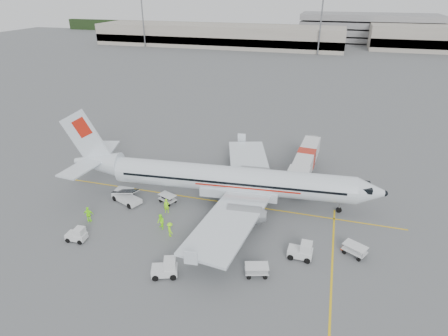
% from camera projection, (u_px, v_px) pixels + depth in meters
% --- Properties ---
extents(ground, '(360.00, 360.00, 0.00)m').
position_uv_depth(ground, '(220.00, 202.00, 47.20)').
color(ground, '#56595B').
extents(stripe_lead, '(44.00, 0.20, 0.01)m').
position_uv_depth(stripe_lead, '(220.00, 202.00, 47.20)').
color(stripe_lead, yellow).
rests_on(stripe_lead, ground).
extents(stripe_cross, '(0.20, 20.00, 0.01)m').
position_uv_depth(stripe_cross, '(332.00, 263.00, 36.80)').
color(stripe_cross, yellow).
rests_on(stripe_cross, ground).
extents(terminal_west, '(110.00, 22.00, 9.00)m').
position_uv_depth(terminal_west, '(218.00, 36.00, 167.45)').
color(terminal_west, gray).
rests_on(terminal_west, ground).
extents(parking_garage, '(62.00, 24.00, 14.00)m').
position_uv_depth(parking_garage, '(368.00, 27.00, 176.05)').
color(parking_garage, slate).
rests_on(parking_garage, ground).
extents(treeline, '(300.00, 3.00, 6.00)m').
position_uv_depth(treeline, '(315.00, 31.00, 196.99)').
color(treeline, black).
rests_on(treeline, ground).
extents(mast_west, '(3.20, 1.20, 22.00)m').
position_uv_depth(mast_west, '(143.00, 21.00, 161.72)').
color(mast_west, slate).
rests_on(mast_west, ground).
extents(mast_center, '(3.20, 1.20, 22.00)m').
position_uv_depth(mast_center, '(321.00, 25.00, 143.02)').
color(mast_center, slate).
rests_on(mast_center, ground).
extents(aircraft, '(41.22, 33.59, 10.68)m').
position_uv_depth(aircraft, '(232.00, 163.00, 44.94)').
color(aircraft, silver).
rests_on(aircraft, ground).
extents(jet_bridge, '(4.12, 16.04, 4.17)m').
position_uv_depth(jet_bridge, '(305.00, 164.00, 52.26)').
color(jet_bridge, silver).
rests_on(jet_bridge, ground).
extents(belt_loader, '(5.71, 3.90, 2.90)m').
position_uv_depth(belt_loader, '(126.00, 192.00, 46.49)').
color(belt_loader, silver).
rests_on(belt_loader, ground).
extents(tug_fore, '(2.46, 1.48, 1.86)m').
position_uv_depth(tug_fore, '(300.00, 250.00, 37.13)').
color(tug_fore, silver).
rests_on(tug_fore, ground).
extents(tug_mid, '(2.72, 2.10, 1.85)m').
position_uv_depth(tug_mid, '(164.00, 268.00, 34.79)').
color(tug_mid, silver).
rests_on(tug_mid, ground).
extents(tug_aft, '(2.13, 1.29, 1.60)m').
position_uv_depth(tug_aft, '(76.00, 234.00, 39.71)').
color(tug_aft, silver).
rests_on(tug_aft, ground).
extents(cart_loaded_a, '(2.48, 1.99, 1.13)m').
position_uv_depth(cart_loaded_a, '(168.00, 199.00, 46.78)').
color(cart_loaded_a, silver).
rests_on(cart_loaded_a, ground).
extents(cart_loaded_b, '(2.27, 1.41, 1.15)m').
position_uv_depth(cart_loaded_b, '(125.00, 193.00, 48.09)').
color(cart_loaded_b, silver).
rests_on(cart_loaded_b, ground).
extents(cart_empty_a, '(2.47, 1.87, 1.14)m').
position_uv_depth(cart_empty_a, '(257.00, 270.00, 34.99)').
color(cart_empty_a, silver).
rests_on(cart_empty_a, ground).
extents(cart_empty_b, '(2.64, 2.28, 1.19)m').
position_uv_depth(cart_empty_b, '(355.00, 250.00, 37.62)').
color(cart_empty_b, silver).
rests_on(cart_empty_b, ground).
extents(cone_nose, '(0.33, 0.33, 0.53)m').
position_uv_depth(cone_nose, '(342.00, 247.00, 38.54)').
color(cone_nose, '#F63E02').
rests_on(cone_nose, ground).
extents(cone_port, '(0.38, 0.38, 0.62)m').
position_uv_depth(cone_port, '(243.00, 143.00, 63.97)').
color(cone_port, '#F63E02').
rests_on(cone_port, ground).
extents(cone_stbd, '(0.34, 0.34, 0.55)m').
position_uv_depth(cone_stbd, '(209.00, 244.00, 39.04)').
color(cone_stbd, '#F63E02').
rests_on(cone_stbd, ground).
extents(crew_a, '(0.75, 0.59, 1.83)m').
position_uv_depth(crew_a, '(167.00, 206.00, 44.56)').
color(crew_a, '#8AF112').
rests_on(crew_a, ground).
extents(crew_b, '(1.13, 1.12, 1.84)m').
position_uv_depth(crew_b, '(161.00, 222.00, 41.55)').
color(crew_b, '#8AF112').
rests_on(crew_b, ground).
extents(crew_c, '(1.21, 1.24, 1.70)m').
position_uv_depth(crew_c, '(170.00, 229.00, 40.37)').
color(crew_c, '#8AF112').
rests_on(crew_c, ground).
extents(crew_d, '(1.21, 0.73, 1.93)m').
position_uv_depth(crew_d, '(89.00, 214.00, 42.82)').
color(crew_d, '#8AF112').
rests_on(crew_d, ground).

